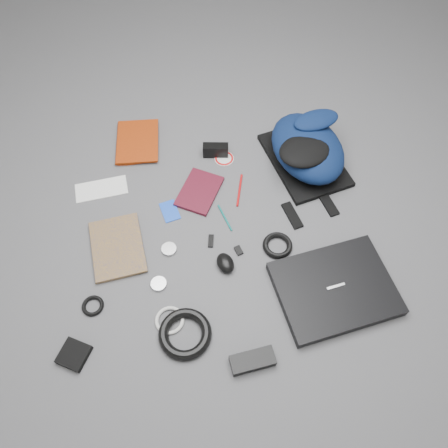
{
  "coord_description": "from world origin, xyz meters",
  "views": [
    {
      "loc": [
        0.0,
        -0.88,
        1.46
      ],
      "look_at": [
        0.0,
        0.0,
        0.02
      ],
      "focal_mm": 35.0,
      "sensor_mm": 36.0,
      "label": 1
    }
  ],
  "objects_px": {
    "backpack": "(307,148)",
    "power_brick": "(253,361)",
    "laptop": "(335,289)",
    "comic_book": "(92,253)",
    "compact_camera": "(216,150)",
    "textbook_red": "(116,143)",
    "mouse": "(225,263)",
    "pouch": "(74,355)",
    "dvd_case": "(199,191)"
  },
  "relations": [
    {
      "from": "textbook_red",
      "to": "comic_book",
      "type": "bearing_deg",
      "value": -96.76
    },
    {
      "from": "mouse",
      "to": "pouch",
      "type": "xyz_separation_m",
      "value": [
        -0.5,
        -0.33,
        -0.01
      ]
    },
    {
      "from": "backpack",
      "to": "laptop",
      "type": "height_order",
      "value": "backpack"
    },
    {
      "from": "power_brick",
      "to": "dvd_case",
      "type": "bearing_deg",
      "value": 91.41
    },
    {
      "from": "laptop",
      "to": "compact_camera",
      "type": "distance_m",
      "value": 0.76
    },
    {
      "from": "power_brick",
      "to": "laptop",
      "type": "bearing_deg",
      "value": 25.56
    },
    {
      "from": "backpack",
      "to": "compact_camera",
      "type": "relative_size",
      "value": 3.94
    },
    {
      "from": "backpack",
      "to": "dvd_case",
      "type": "height_order",
      "value": "backpack"
    },
    {
      "from": "power_brick",
      "to": "textbook_red",
      "type": "bearing_deg",
      "value": 106.59
    },
    {
      "from": "dvd_case",
      "to": "pouch",
      "type": "xyz_separation_m",
      "value": [
        -0.39,
        -0.66,
        0.0
      ]
    },
    {
      "from": "laptop",
      "to": "textbook_red",
      "type": "height_order",
      "value": "laptop"
    },
    {
      "from": "laptop",
      "to": "power_brick",
      "type": "bearing_deg",
      "value": -156.8
    },
    {
      "from": "textbook_red",
      "to": "backpack",
      "type": "bearing_deg",
      "value": -10.96
    },
    {
      "from": "textbook_red",
      "to": "power_brick",
      "type": "bearing_deg",
      "value": -63.41
    },
    {
      "from": "laptop",
      "to": "textbook_red",
      "type": "bearing_deg",
      "value": 124.68
    },
    {
      "from": "mouse",
      "to": "backpack",
      "type": "bearing_deg",
      "value": 31.3
    },
    {
      "from": "comic_book",
      "to": "pouch",
      "type": "height_order",
      "value": "pouch"
    },
    {
      "from": "comic_book",
      "to": "dvd_case",
      "type": "distance_m",
      "value": 0.49
    },
    {
      "from": "backpack",
      "to": "textbook_red",
      "type": "height_order",
      "value": "backpack"
    },
    {
      "from": "textbook_red",
      "to": "pouch",
      "type": "xyz_separation_m",
      "value": [
        -0.02,
        -0.92,
        -0.0
      ]
    },
    {
      "from": "dvd_case",
      "to": "pouch",
      "type": "bearing_deg",
      "value": -99.29
    },
    {
      "from": "laptop",
      "to": "compact_camera",
      "type": "relative_size",
      "value": 3.74
    },
    {
      "from": "backpack",
      "to": "power_brick",
      "type": "xyz_separation_m",
      "value": [
        -0.25,
        -0.85,
        -0.07
      ]
    },
    {
      "from": "mouse",
      "to": "comic_book",
      "type": "bearing_deg",
      "value": 150.21
    },
    {
      "from": "comic_book",
      "to": "mouse",
      "type": "distance_m",
      "value": 0.5
    },
    {
      "from": "backpack",
      "to": "comic_book",
      "type": "height_order",
      "value": "backpack"
    },
    {
      "from": "textbook_red",
      "to": "compact_camera",
      "type": "height_order",
      "value": "compact_camera"
    },
    {
      "from": "comic_book",
      "to": "mouse",
      "type": "xyz_separation_m",
      "value": [
        0.5,
        -0.05,
        0.01
      ]
    },
    {
      "from": "textbook_red",
      "to": "compact_camera",
      "type": "xyz_separation_m",
      "value": [
        0.44,
        -0.06,
        0.02
      ]
    },
    {
      "from": "textbook_red",
      "to": "power_brick",
      "type": "relative_size",
      "value": 1.69
    },
    {
      "from": "pouch",
      "to": "mouse",
      "type": "bearing_deg",
      "value": 33.48
    },
    {
      "from": "pouch",
      "to": "dvd_case",
      "type": "bearing_deg",
      "value": 59.34
    },
    {
      "from": "compact_camera",
      "to": "mouse",
      "type": "height_order",
      "value": "compact_camera"
    },
    {
      "from": "textbook_red",
      "to": "comic_book",
      "type": "xyz_separation_m",
      "value": [
        -0.02,
        -0.54,
        -0.0
      ]
    },
    {
      "from": "compact_camera",
      "to": "pouch",
      "type": "relative_size",
      "value": 1.2
    },
    {
      "from": "compact_camera",
      "to": "power_brick",
      "type": "xyz_separation_m",
      "value": [
        0.13,
        -0.88,
        -0.01
      ]
    },
    {
      "from": "textbook_red",
      "to": "mouse",
      "type": "relative_size",
      "value": 2.92
    },
    {
      "from": "backpack",
      "to": "power_brick",
      "type": "relative_size",
      "value": 2.92
    },
    {
      "from": "textbook_red",
      "to": "comic_book",
      "type": "height_order",
      "value": "textbook_red"
    },
    {
      "from": "dvd_case",
      "to": "mouse",
      "type": "distance_m",
      "value": 0.35
    },
    {
      "from": "comic_book",
      "to": "mouse",
      "type": "relative_size",
      "value": 3.1
    },
    {
      "from": "comic_book",
      "to": "pouch",
      "type": "distance_m",
      "value": 0.38
    },
    {
      "from": "backpack",
      "to": "laptop",
      "type": "distance_m",
      "value": 0.6
    },
    {
      "from": "laptop",
      "to": "comic_book",
      "type": "relative_size",
      "value": 1.55
    },
    {
      "from": "power_brick",
      "to": "comic_book",
      "type": "bearing_deg",
      "value": 131.41
    },
    {
      "from": "laptop",
      "to": "comic_book",
      "type": "distance_m",
      "value": 0.9
    },
    {
      "from": "textbook_red",
      "to": "power_brick",
      "type": "distance_m",
      "value": 1.1
    },
    {
      "from": "compact_camera",
      "to": "textbook_red",
      "type": "bearing_deg",
      "value": 173.27
    },
    {
      "from": "dvd_case",
      "to": "pouch",
      "type": "height_order",
      "value": "pouch"
    },
    {
      "from": "backpack",
      "to": "textbook_red",
      "type": "bearing_deg",
      "value": 152.19
    }
  ]
}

